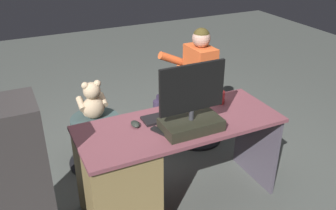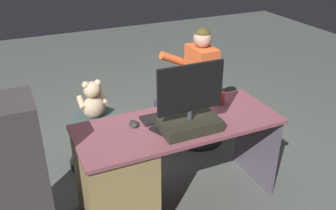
# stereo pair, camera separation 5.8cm
# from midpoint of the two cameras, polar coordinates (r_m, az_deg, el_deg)

# --- Properties ---
(ground_plane) EXTENTS (10.00, 10.00, 0.00)m
(ground_plane) POSITION_cam_midpoint_polar(r_m,az_deg,el_deg) (3.37, -0.72, -10.81)
(ground_plane) COLOR #4D514C
(desk) EXTENTS (1.52, 0.61, 0.73)m
(desk) POSITION_cam_midpoint_polar(r_m,az_deg,el_deg) (2.75, -5.38, -10.57)
(desk) COLOR brown
(desk) RESTS_ON ground_plane
(monitor) EXTENTS (0.48, 0.25, 0.49)m
(monitor) POSITION_cam_midpoint_polar(r_m,az_deg,el_deg) (2.54, 4.07, -1.17)
(monitor) COLOR black
(monitor) RESTS_ON desk
(keyboard) EXTENTS (0.42, 0.14, 0.02)m
(keyboard) POSITION_cam_midpoint_polar(r_m,az_deg,el_deg) (2.76, 0.68, -1.70)
(keyboard) COLOR black
(keyboard) RESTS_ON desk
(computer_mouse) EXTENTS (0.06, 0.10, 0.04)m
(computer_mouse) POSITION_cam_midpoint_polar(r_m,az_deg,el_deg) (2.65, -4.69, -2.91)
(computer_mouse) COLOR #252A24
(computer_mouse) RESTS_ON desk
(cup) EXTENTS (0.08, 0.08, 0.10)m
(cup) POSITION_cam_midpoint_polar(r_m,az_deg,el_deg) (2.97, 8.57, 1.09)
(cup) COLOR red
(cup) RESTS_ON desk
(tv_remote) EXTENTS (0.10, 0.16, 0.02)m
(tv_remote) POSITION_cam_midpoint_polar(r_m,az_deg,el_deg) (2.56, -0.83, -4.12)
(tv_remote) COLOR black
(tv_remote) RESTS_ON desk
(notebook_binder) EXTENTS (0.29, 0.35, 0.02)m
(notebook_binder) POSITION_cam_midpoint_polar(r_m,az_deg,el_deg) (2.73, 4.89, -2.12)
(notebook_binder) COLOR beige
(notebook_binder) RESTS_ON desk
(office_chair_teddy) EXTENTS (0.55, 0.55, 0.48)m
(office_chair_teddy) POSITION_cam_midpoint_polar(r_m,az_deg,el_deg) (3.45, -10.47, -4.84)
(office_chair_teddy) COLOR black
(office_chair_teddy) RESTS_ON ground_plane
(teddy_bear) EXTENTS (0.25, 0.25, 0.36)m
(teddy_bear) POSITION_cam_midpoint_polar(r_m,az_deg,el_deg) (3.29, -11.05, 0.63)
(teddy_bear) COLOR tan
(teddy_bear) RESTS_ON office_chair_teddy
(visitor_chair) EXTENTS (0.49, 0.49, 0.48)m
(visitor_chair) POSITION_cam_midpoint_polar(r_m,az_deg,el_deg) (3.75, 5.30, -1.55)
(visitor_chair) COLOR black
(visitor_chair) RESTS_ON ground_plane
(person) EXTENTS (0.56, 0.49, 1.18)m
(person) POSITION_cam_midpoint_polar(r_m,az_deg,el_deg) (3.53, 4.18, 3.94)
(person) COLOR #D35728
(person) RESTS_ON ground_plane
(equipment_rack) EXTENTS (0.44, 0.36, 1.14)m
(equipment_rack) POSITION_cam_midpoint_polar(r_m,az_deg,el_deg) (2.55, -22.47, -11.29)
(equipment_rack) COLOR #34302F
(equipment_rack) RESTS_ON ground_plane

